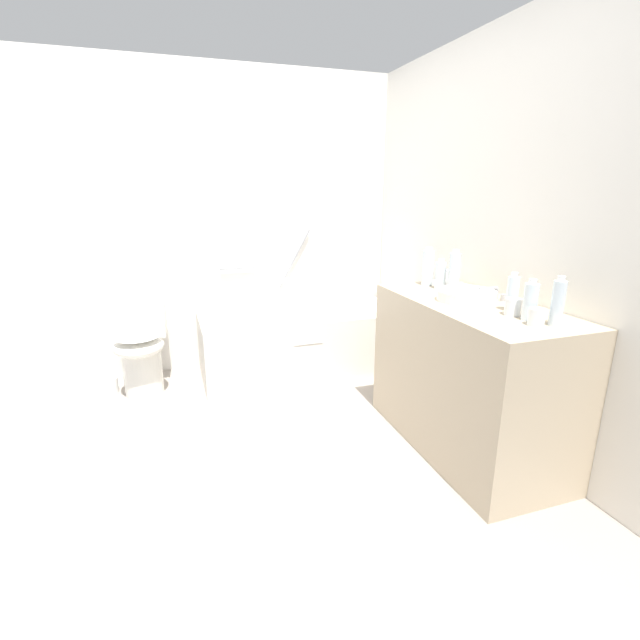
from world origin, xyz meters
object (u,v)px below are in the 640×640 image
at_px(sink_basin, 466,296).
at_px(water_bottle_0, 558,303).
at_px(sink_faucet, 494,293).
at_px(toilet_paper_roll, 110,385).
at_px(bathtub, 301,339).
at_px(drinking_glass_2, 513,307).
at_px(toilet, 141,345).
at_px(water_bottle_3, 454,272).
at_px(water_bottle_5, 440,275).
at_px(drinking_glass_0, 537,317).
at_px(water_bottle_4, 428,268).
at_px(water_bottle_1, 513,293).
at_px(water_bottle_2, 530,301).
at_px(drinking_glass_1, 445,278).

xyz_separation_m(sink_basin, water_bottle_0, (0.10, -0.51, 0.08)).
relative_size(sink_faucet, toilet_paper_roll, 1.31).
bearing_deg(bathtub, drinking_glass_2, -70.27).
distance_m(bathtub, sink_basin, 1.57).
relative_size(toilet, water_bottle_3, 2.92).
distance_m(water_bottle_5, drinking_glass_0, 0.80).
bearing_deg(bathtub, water_bottle_4, -57.21).
bearing_deg(bathtub, water_bottle_0, -70.51).
bearing_deg(water_bottle_1, drinking_glass_0, -105.74).
relative_size(water_bottle_2, water_bottle_5, 1.05).
xyz_separation_m(water_bottle_0, drinking_glass_2, (-0.06, 0.20, -0.06)).
relative_size(toilet, water_bottle_4, 3.03).
relative_size(bathtub, water_bottle_3, 6.36).
bearing_deg(water_bottle_2, drinking_glass_0, -111.54).
relative_size(water_bottle_0, water_bottle_5, 1.22).
bearing_deg(bathtub, water_bottle_5, -59.88).
height_order(water_bottle_3, water_bottle_4, water_bottle_3).
bearing_deg(bathtub, water_bottle_1, -67.98).
distance_m(sink_basin, water_bottle_1, 0.27).
relative_size(sink_faucet, water_bottle_5, 0.82).
bearing_deg(water_bottle_3, water_bottle_5, 115.01).
relative_size(bathtub, drinking_glass_0, 19.89).
relative_size(water_bottle_1, water_bottle_3, 0.79).
bearing_deg(water_bottle_3, drinking_glass_2, -94.01).
bearing_deg(water_bottle_1, water_bottle_2, -102.57).
xyz_separation_m(water_bottle_2, toilet_paper_roll, (-2.05, 1.77, -0.89)).
relative_size(toilet, drinking_glass_1, 6.86).
xyz_separation_m(sink_faucet, water_bottle_0, (-0.08, -0.51, 0.07)).
distance_m(sink_basin, toilet_paper_roll, 2.56).
height_order(water_bottle_0, water_bottle_1, water_bottle_0).
bearing_deg(drinking_glass_2, water_bottle_0, -72.56).
xyz_separation_m(bathtub, drinking_glass_1, (0.66, -0.97, 0.64)).
distance_m(water_bottle_0, water_bottle_3, 0.75).
height_order(sink_basin, water_bottle_1, water_bottle_1).
bearing_deg(water_bottle_1, sink_basin, 108.59).
bearing_deg(sink_basin, water_bottle_5, 83.64).
bearing_deg(water_bottle_5, toilet, 150.43).
relative_size(water_bottle_5, toilet_paper_roll, 1.59).
height_order(toilet, water_bottle_3, water_bottle_3).
bearing_deg(drinking_glass_1, toilet_paper_roll, 154.61).
relative_size(sink_faucet, water_bottle_4, 0.64).
distance_m(water_bottle_0, water_bottle_2, 0.12).
xyz_separation_m(water_bottle_1, drinking_glass_0, (-0.07, -0.24, -0.05)).
bearing_deg(drinking_glass_1, sink_faucet, -77.71).
relative_size(water_bottle_1, drinking_glass_1, 1.86).
bearing_deg(sink_basin, toilet, 142.85).
bearing_deg(drinking_glass_0, drinking_glass_2, 83.62).
height_order(toilet, drinking_glass_1, drinking_glass_1).
bearing_deg(sink_faucet, water_bottle_4, 110.07).
distance_m(water_bottle_4, drinking_glass_2, 0.76).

